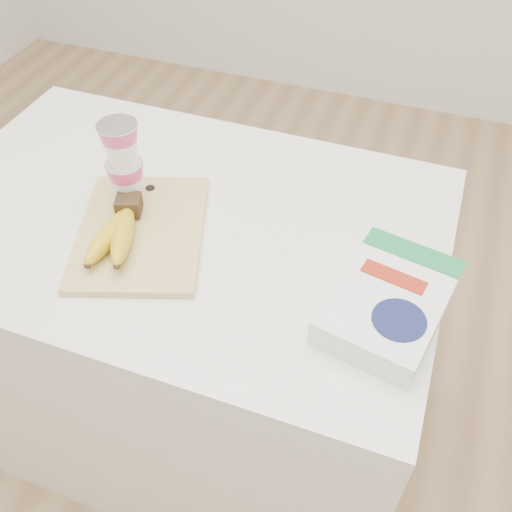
{
  "coord_description": "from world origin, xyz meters",
  "views": [
    {
      "loc": [
        0.45,
        -0.76,
        1.59
      ],
      "look_at": [
        0.2,
        -0.09,
        0.85
      ],
      "focal_mm": 40.0,
      "sensor_mm": 36.0,
      "label": 1
    }
  ],
  "objects": [
    {
      "name": "table",
      "position": [
        0.0,
        0.0,
        0.41
      ],
      "size": [
        1.08,
        0.72,
        0.81
      ],
      "primitive_type": "cube",
      "color": "white",
      "rests_on": "ground"
    },
    {
      "name": "bananas",
      "position": [
        -0.07,
        -0.12,
        0.85
      ],
      "size": [
        0.11,
        0.2,
        0.06
      ],
      "color": "#382816",
      "rests_on": "cutting_board"
    },
    {
      "name": "yogurt_stack",
      "position": [
        -0.1,
        -0.0,
        0.92
      ],
      "size": [
        0.08,
        0.08,
        0.18
      ],
      "color": "white",
      "rests_on": "cutting_board"
    },
    {
      "name": "cutting_board",
      "position": [
        -0.04,
        -0.07,
        0.82
      ],
      "size": [
        0.33,
        0.39,
        0.02
      ],
      "primitive_type": "cube",
      "rotation": [
        0.0,
        0.0,
        0.33
      ],
      "color": "#E1CA7B",
      "rests_on": "table"
    },
    {
      "name": "cereal_box",
      "position": [
        0.45,
        -0.1,
        0.84
      ],
      "size": [
        0.22,
        0.29,
        0.06
      ],
      "rotation": [
        0.0,
        0.0,
        -0.19
      ],
      "color": "white",
      "rests_on": "table"
    }
  ]
}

